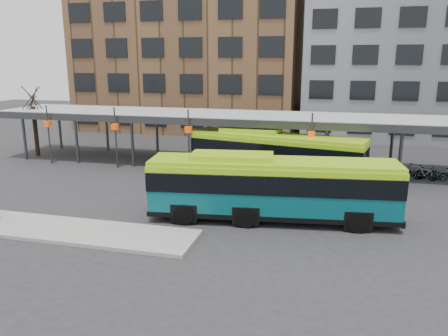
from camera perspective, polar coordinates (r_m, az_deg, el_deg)
ground at (r=23.62m, az=-5.22°, el=-6.79°), size 120.00×120.00×0.00m
boarding_island at (r=23.52m, az=-20.60°, el=-7.52°), size 14.00×3.00×0.18m
canopy at (r=34.77m, az=1.64°, el=6.63°), size 40.00×6.53×4.80m
tree at (r=41.95m, az=-23.41°, el=4.72°), size 1.64×1.64×5.60m
building_brick at (r=55.67m, az=-4.21°, el=16.68°), size 26.00×14.00×22.00m
building_grey at (r=53.48m, az=24.27°, el=14.57°), size 24.00×14.00×20.00m
bus_front at (r=23.15m, az=6.19°, el=-2.40°), size 13.17×4.35×3.57m
bus_rear at (r=31.62m, az=6.73°, el=1.92°), size 12.80×5.17×3.45m
bike_rack at (r=34.35m, az=23.89°, el=-0.51°), size 6.45×1.52×1.05m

